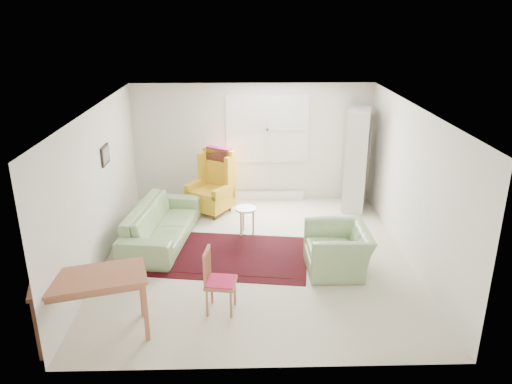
{
  "coord_description": "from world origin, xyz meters",
  "views": [
    {
      "loc": [
        -0.21,
        -7.47,
        3.92
      ],
      "look_at": [
        0.0,
        0.3,
        1.05
      ],
      "focal_mm": 35.0,
      "sensor_mm": 36.0,
      "label": 1
    }
  ],
  "objects_px": {
    "stool": "(246,221)",
    "desk_chair": "(221,281)",
    "wingback_chair": "(210,182)",
    "coffee_table": "(324,237)",
    "desk": "(93,307)",
    "armchair": "(338,245)",
    "cabinet": "(357,159)",
    "sofa": "(161,217)"
  },
  "relations": [
    {
      "from": "wingback_chair",
      "to": "stool",
      "type": "distance_m",
      "value": 1.32
    },
    {
      "from": "desk",
      "to": "armchair",
      "type": "bearing_deg",
      "value": 25.85
    },
    {
      "from": "desk",
      "to": "stool",
      "type": "bearing_deg",
      "value": 57.33
    },
    {
      "from": "desk",
      "to": "cabinet",
      "type": "bearing_deg",
      "value": 45.46
    },
    {
      "from": "desk",
      "to": "desk_chair",
      "type": "xyz_separation_m",
      "value": [
        1.57,
        0.52,
        0.03
      ]
    },
    {
      "from": "wingback_chair",
      "to": "coffee_table",
      "type": "bearing_deg",
      "value": -8.65
    },
    {
      "from": "stool",
      "to": "desk_chair",
      "type": "relative_size",
      "value": 0.57
    },
    {
      "from": "wingback_chair",
      "to": "desk",
      "type": "relative_size",
      "value": 0.96
    },
    {
      "from": "coffee_table",
      "to": "stool",
      "type": "relative_size",
      "value": 1.16
    },
    {
      "from": "coffee_table",
      "to": "stool",
      "type": "xyz_separation_m",
      "value": [
        -1.32,
        0.71,
        0.01
      ]
    },
    {
      "from": "sofa",
      "to": "coffee_table",
      "type": "relative_size",
      "value": 3.8
    },
    {
      "from": "stool",
      "to": "cabinet",
      "type": "bearing_deg",
      "value": 28.98
    },
    {
      "from": "stool",
      "to": "cabinet",
      "type": "height_order",
      "value": "cabinet"
    },
    {
      "from": "coffee_table",
      "to": "stool",
      "type": "height_order",
      "value": "stool"
    },
    {
      "from": "stool",
      "to": "cabinet",
      "type": "distance_m",
      "value": 2.71
    },
    {
      "from": "wingback_chair",
      "to": "cabinet",
      "type": "distance_m",
      "value": 3.0
    },
    {
      "from": "armchair",
      "to": "desk_chair",
      "type": "height_order",
      "value": "desk_chair"
    },
    {
      "from": "coffee_table",
      "to": "cabinet",
      "type": "height_order",
      "value": "cabinet"
    },
    {
      "from": "sofa",
      "to": "desk",
      "type": "distance_m",
      "value": 2.79
    },
    {
      "from": "armchair",
      "to": "sofa",
      "type": "bearing_deg",
      "value": -111.21
    },
    {
      "from": "cabinet",
      "to": "desk_chair",
      "type": "relative_size",
      "value": 2.26
    },
    {
      "from": "wingback_chair",
      "to": "desk",
      "type": "bearing_deg",
      "value": -74.63
    },
    {
      "from": "cabinet",
      "to": "desk_chair",
      "type": "bearing_deg",
      "value": -108.56
    },
    {
      "from": "armchair",
      "to": "coffee_table",
      "type": "xyz_separation_m",
      "value": [
        -0.11,
        0.67,
        -0.17
      ]
    },
    {
      "from": "armchair",
      "to": "coffee_table",
      "type": "relative_size",
      "value": 1.79
    },
    {
      "from": "wingback_chair",
      "to": "cabinet",
      "type": "xyz_separation_m",
      "value": [
        2.97,
        0.21,
        0.39
      ]
    },
    {
      "from": "wingback_chair",
      "to": "armchair",
      "type": "bearing_deg",
      "value": -16.41
    },
    {
      "from": "wingback_chair",
      "to": "stool",
      "type": "height_order",
      "value": "wingback_chair"
    },
    {
      "from": "desk",
      "to": "desk_chair",
      "type": "height_order",
      "value": "desk_chair"
    },
    {
      "from": "sofa",
      "to": "armchair",
      "type": "distance_m",
      "value": 3.14
    },
    {
      "from": "stool",
      "to": "desk_chair",
      "type": "bearing_deg",
      "value": -98.2
    },
    {
      "from": "armchair",
      "to": "desk",
      "type": "distance_m",
      "value": 3.74
    },
    {
      "from": "sofa",
      "to": "wingback_chair",
      "type": "xyz_separation_m",
      "value": [
        0.79,
        1.3,
        0.18
      ]
    },
    {
      "from": "wingback_chair",
      "to": "desk_chair",
      "type": "height_order",
      "value": "wingback_chair"
    },
    {
      "from": "desk",
      "to": "coffee_table",
      "type": "bearing_deg",
      "value": 35.28
    },
    {
      "from": "wingback_chair",
      "to": "desk_chair",
      "type": "relative_size",
      "value": 1.41
    },
    {
      "from": "wingback_chair",
      "to": "desk_chair",
      "type": "bearing_deg",
      "value": -52.22
    },
    {
      "from": "coffee_table",
      "to": "stool",
      "type": "distance_m",
      "value": 1.5
    },
    {
      "from": "coffee_table",
      "to": "desk",
      "type": "bearing_deg",
      "value": -144.72
    },
    {
      "from": "wingback_chair",
      "to": "coffee_table",
      "type": "xyz_separation_m",
      "value": [
        2.03,
        -1.75,
        -0.4
      ]
    },
    {
      "from": "sofa",
      "to": "armchair",
      "type": "xyz_separation_m",
      "value": [
        2.93,
        -1.13,
        -0.04
      ]
    },
    {
      "from": "sofa",
      "to": "desk_chair",
      "type": "height_order",
      "value": "sofa"
    }
  ]
}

